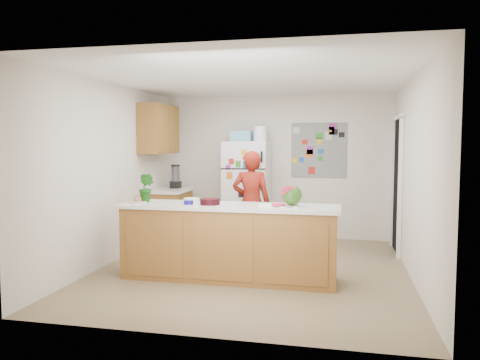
% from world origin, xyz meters
% --- Properties ---
extents(floor, '(4.00, 4.50, 0.02)m').
position_xyz_m(floor, '(0.00, 0.00, -0.01)').
color(floor, brown).
rests_on(floor, ground).
extents(wall_back, '(4.00, 0.02, 2.50)m').
position_xyz_m(wall_back, '(0.00, 2.26, 1.25)').
color(wall_back, beige).
rests_on(wall_back, ground).
extents(wall_left, '(0.02, 4.50, 2.50)m').
position_xyz_m(wall_left, '(-2.01, 0.00, 1.25)').
color(wall_left, beige).
rests_on(wall_left, ground).
extents(wall_right, '(0.02, 4.50, 2.50)m').
position_xyz_m(wall_right, '(2.01, 0.00, 1.25)').
color(wall_right, beige).
rests_on(wall_right, ground).
extents(ceiling, '(4.00, 4.50, 0.02)m').
position_xyz_m(ceiling, '(0.00, 0.00, 2.51)').
color(ceiling, white).
rests_on(ceiling, wall_back).
extents(doorway, '(0.03, 0.85, 2.04)m').
position_xyz_m(doorway, '(1.99, 1.45, 1.02)').
color(doorway, black).
rests_on(doorway, ground).
extents(peninsula_base, '(2.60, 0.62, 0.88)m').
position_xyz_m(peninsula_base, '(-0.20, -0.50, 0.44)').
color(peninsula_base, brown).
rests_on(peninsula_base, floor).
extents(peninsula_top, '(2.68, 0.70, 0.04)m').
position_xyz_m(peninsula_top, '(-0.20, -0.50, 0.90)').
color(peninsula_top, silver).
rests_on(peninsula_top, peninsula_base).
extents(side_counter_base, '(0.60, 0.80, 0.86)m').
position_xyz_m(side_counter_base, '(-1.69, 1.35, 0.43)').
color(side_counter_base, brown).
rests_on(side_counter_base, floor).
extents(side_counter_top, '(0.64, 0.84, 0.04)m').
position_xyz_m(side_counter_top, '(-1.69, 1.35, 0.88)').
color(side_counter_top, silver).
rests_on(side_counter_top, side_counter_base).
extents(upper_cabinets, '(0.35, 1.00, 0.80)m').
position_xyz_m(upper_cabinets, '(-1.82, 1.30, 1.90)').
color(upper_cabinets, brown).
rests_on(upper_cabinets, wall_left).
extents(refrigerator, '(0.75, 0.70, 1.70)m').
position_xyz_m(refrigerator, '(-0.45, 1.88, 0.85)').
color(refrigerator, silver).
rests_on(refrigerator, floor).
extents(fridge_top_bin, '(0.35, 0.28, 0.18)m').
position_xyz_m(fridge_top_bin, '(-0.55, 1.88, 1.79)').
color(fridge_top_bin, '#5999B2').
rests_on(fridge_top_bin, refrigerator).
extents(photo_collage, '(0.95, 0.01, 0.95)m').
position_xyz_m(photo_collage, '(0.75, 2.24, 1.55)').
color(photo_collage, slate).
rests_on(photo_collage, wall_back).
extents(person, '(0.60, 0.41, 1.56)m').
position_xyz_m(person, '(-0.17, 0.78, 0.78)').
color(person, maroon).
rests_on(person, floor).
extents(blender_appliance, '(0.14, 0.14, 0.38)m').
position_xyz_m(blender_appliance, '(-1.64, 1.58, 1.09)').
color(blender_appliance, black).
rests_on(blender_appliance, side_counter_top).
extents(cutting_board, '(0.43, 0.37, 0.01)m').
position_xyz_m(cutting_board, '(0.50, -0.48, 0.93)').
color(cutting_board, silver).
rests_on(cutting_board, peninsula_top).
extents(watermelon, '(0.24, 0.24, 0.24)m').
position_xyz_m(watermelon, '(0.56, -0.46, 1.05)').
color(watermelon, '#235513').
rests_on(watermelon, cutting_board).
extents(watermelon_slice, '(0.16, 0.16, 0.02)m').
position_xyz_m(watermelon_slice, '(0.41, -0.53, 0.94)').
color(watermelon_slice, red).
rests_on(watermelon_slice, cutting_board).
extents(cherry_bowl, '(0.31, 0.31, 0.07)m').
position_xyz_m(cherry_bowl, '(-0.43, -0.52, 0.96)').
color(cherry_bowl, black).
rests_on(cherry_bowl, peninsula_top).
extents(white_bowl, '(0.26, 0.26, 0.06)m').
position_xyz_m(white_bowl, '(-0.70, -0.42, 0.95)').
color(white_bowl, white).
rests_on(white_bowl, peninsula_top).
extents(cobalt_bowl, '(0.15, 0.15, 0.05)m').
position_xyz_m(cobalt_bowl, '(-0.69, -0.56, 0.95)').
color(cobalt_bowl, '#120C64').
rests_on(cobalt_bowl, peninsula_top).
extents(plate, '(0.30, 0.30, 0.02)m').
position_xyz_m(plate, '(-1.40, -0.47, 0.93)').
color(plate, tan).
rests_on(plate, peninsula_top).
extents(paper_towel, '(0.20, 0.19, 0.02)m').
position_xyz_m(paper_towel, '(0.26, -0.50, 0.93)').
color(paper_towel, white).
rests_on(paper_towel, peninsula_top).
extents(keys, '(0.10, 0.06, 0.01)m').
position_xyz_m(keys, '(0.55, -0.65, 0.93)').
color(keys, gray).
rests_on(keys, peninsula_top).
extents(potted_plant, '(0.25, 0.22, 0.37)m').
position_xyz_m(potted_plant, '(-1.30, -0.45, 1.11)').
color(potted_plant, '#0A3C0F').
rests_on(potted_plant, peninsula_top).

